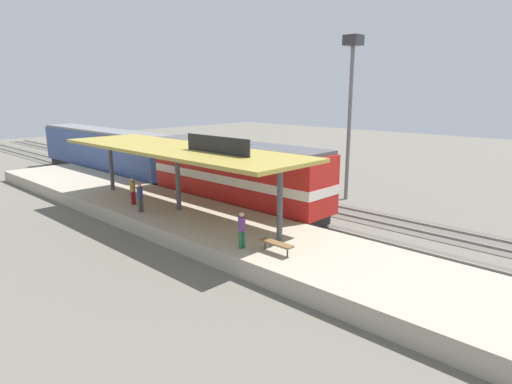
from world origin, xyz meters
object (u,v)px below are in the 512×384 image
(person_boarding, at_px, (140,196))
(person_waiting, at_px, (133,190))
(platform_bench, at_px, (276,244))
(locomotive, at_px, (236,175))
(passenger_carriage_single, at_px, (105,151))
(person_walking, at_px, (242,228))
(light_mast, at_px, (351,84))
(freight_car, at_px, (237,165))

(person_boarding, bearing_deg, person_waiting, 71.15)
(platform_bench, bearing_deg, person_waiting, 89.20)
(platform_bench, xyz_separation_m, person_waiting, (0.17, 12.12, 0.51))
(platform_bench, xyz_separation_m, person_boarding, (-0.46, 10.28, 0.51))
(platform_bench, xyz_separation_m, locomotive, (6.00, 8.83, 1.07))
(passenger_carriage_single, relative_size, person_walking, 11.70)
(person_walking, bearing_deg, locomotive, 47.79)
(person_waiting, bearing_deg, person_boarding, -108.85)
(locomotive, distance_m, person_boarding, 6.64)
(platform_bench, relative_size, passenger_carriage_single, 0.08)
(light_mast, bearing_deg, locomotive, 154.16)
(light_mast, xyz_separation_m, person_waiting, (-13.63, 7.07, -6.54))
(person_boarding, bearing_deg, platform_bench, -87.43)
(platform_bench, height_order, person_boarding, person_boarding)
(freight_car, bearing_deg, platform_bench, -128.21)
(platform_bench, distance_m, person_waiting, 12.14)
(platform_bench, bearing_deg, person_boarding, 92.57)
(locomotive, xyz_separation_m, person_walking, (-6.61, -7.29, -0.56))
(person_waiting, relative_size, person_walking, 1.00)
(platform_bench, relative_size, person_waiting, 0.99)
(person_waiting, bearing_deg, person_walking, -94.23)
(passenger_carriage_single, relative_size, person_boarding, 11.70)
(person_boarding, bearing_deg, light_mast, -20.11)
(freight_car, bearing_deg, person_waiting, -172.68)
(passenger_carriage_single, distance_m, person_boarding, 17.78)
(platform_bench, relative_size, freight_car, 0.14)
(light_mast, bearing_deg, passenger_carriage_single, 109.71)
(person_waiting, bearing_deg, platform_bench, -90.80)
(person_walking, bearing_deg, passenger_carriage_single, 75.35)
(freight_car, distance_m, light_mast, 11.06)
(freight_car, bearing_deg, light_mast, -69.17)
(passenger_carriage_single, bearing_deg, platform_bench, -102.61)
(freight_car, xyz_separation_m, person_waiting, (-10.43, -1.34, -0.12))
(freight_car, height_order, person_waiting, freight_car)
(locomotive, xyz_separation_m, light_mast, (7.80, -3.78, 5.99))
(locomotive, height_order, light_mast, light_mast)
(platform_bench, distance_m, person_walking, 1.74)
(light_mast, bearing_deg, person_boarding, 159.89)
(freight_car, relative_size, light_mast, 1.03)
(light_mast, xyz_separation_m, person_boarding, (-14.26, 5.22, -6.54))
(locomotive, relative_size, light_mast, 1.23)
(freight_car, xyz_separation_m, light_mast, (3.20, -8.41, 6.43))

